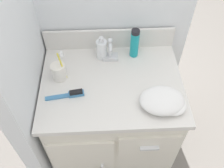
% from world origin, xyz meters
% --- Properties ---
extents(ground_plane, '(6.00, 6.00, 0.00)m').
position_xyz_m(ground_plane, '(0.00, 0.00, 0.00)').
color(ground_plane, slate).
extents(wall_left, '(0.08, 0.67, 2.20)m').
position_xyz_m(wall_left, '(-0.43, 0.00, 1.10)').
color(wall_left, silver).
rests_on(wall_left, ground_plane).
extents(vanity, '(0.77, 0.60, 0.77)m').
position_xyz_m(vanity, '(-0.00, -0.00, 0.40)').
color(vanity, silver).
rests_on(vanity, ground_plane).
extents(backsplash, '(0.77, 0.02, 0.13)m').
position_xyz_m(backsplash, '(0.00, 0.28, 0.84)').
color(backsplash, silver).
rests_on(backsplash, vanity).
extents(sink_faucet, '(0.09, 0.09, 0.14)m').
position_xyz_m(sink_faucet, '(0.00, 0.18, 0.82)').
color(sink_faucet, silver).
rests_on(sink_faucet, vanity).
extents(toothbrush_cup, '(0.08, 0.08, 0.19)m').
position_xyz_m(toothbrush_cup, '(-0.28, 0.05, 0.82)').
color(toothbrush_cup, white).
rests_on(toothbrush_cup, vanity).
extents(soap_dispenser, '(0.06, 0.06, 0.15)m').
position_xyz_m(soap_dispenser, '(-0.05, 0.20, 0.83)').
color(soap_dispenser, white).
rests_on(soap_dispenser, vanity).
extents(shaving_cream_can, '(0.05, 0.05, 0.18)m').
position_xyz_m(shaving_cream_can, '(0.14, 0.21, 0.86)').
color(shaving_cream_can, teal).
rests_on(shaving_cream_can, vanity).
extents(hairbrush, '(0.20, 0.06, 0.03)m').
position_xyz_m(hairbrush, '(-0.22, -0.08, 0.78)').
color(hairbrush, teal).
rests_on(hairbrush, vanity).
extents(hand_towel, '(0.23, 0.18, 0.07)m').
position_xyz_m(hand_towel, '(0.25, -0.16, 0.80)').
color(hand_towel, white).
rests_on(hand_towel, vanity).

